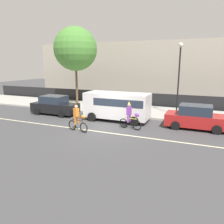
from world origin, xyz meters
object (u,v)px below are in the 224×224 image
object	(u,v)px
parade_cyclist_orange	(78,119)
parked_car_black	(55,105)
parade_cyclist_purple	(130,117)
street_lamp_post	(179,69)
parked_van_white	(118,105)
parked_car_red	(196,118)

from	to	relation	value
parade_cyclist_orange	parked_car_black	distance (m)	5.77
parade_cyclist_purple	street_lamp_post	bearing A→B (deg)	62.61
parade_cyclist_purple	parked_van_white	world-z (taller)	parked_van_white
parked_car_black	parade_cyclist_purple	bearing A→B (deg)	-12.85
parked_car_red	parked_car_black	world-z (taller)	same
parked_car_red	street_lamp_post	world-z (taller)	street_lamp_post
parked_van_white	parked_car_black	size ratio (longest dim) A/B	1.22
parked_van_white	street_lamp_post	bearing A→B (deg)	35.90
parade_cyclist_orange	street_lamp_post	world-z (taller)	street_lamp_post
street_lamp_post	parade_cyclist_purple	bearing A→B (deg)	-117.39
parked_van_white	street_lamp_post	distance (m)	5.74
parked_car_red	parked_car_black	bearing A→B (deg)	-179.30
parade_cyclist_orange	parked_car_red	bearing A→B (deg)	27.33
parade_cyclist_orange	parked_car_black	world-z (taller)	parade_cyclist_orange
parked_car_red	parade_cyclist_purple	bearing A→B (deg)	-155.57
parade_cyclist_purple	parked_car_red	bearing A→B (deg)	24.43
parade_cyclist_orange	parked_van_white	size ratio (longest dim) A/B	0.38
parked_car_red	parked_car_black	size ratio (longest dim) A/B	1.00
parade_cyclist_orange	parked_car_black	bearing A→B (deg)	142.00
parked_van_white	parade_cyclist_orange	bearing A→B (deg)	-111.16
parade_cyclist_purple	parked_car_black	size ratio (longest dim) A/B	0.47
parade_cyclist_orange	parked_car_red	xyz separation A→B (m)	(7.15, 3.70, -0.06)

